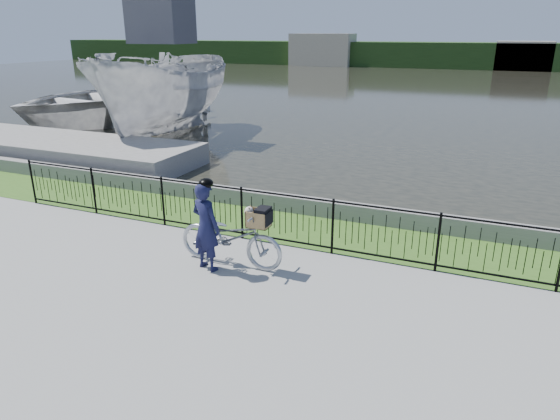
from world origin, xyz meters
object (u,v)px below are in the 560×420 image
at_px(dock, 62,149).
at_px(bicycle_rig, 231,237).
at_px(cyclist, 206,225).
at_px(boat_near, 166,92).
at_px(boat_far, 109,99).

xyz_separation_m(dock, bicycle_rig, (9.39, -5.10, 0.21)).
height_order(cyclist, boat_near, boat_near).
height_order(dock, cyclist, cyclist).
bearing_deg(dock, cyclist, -30.98).
xyz_separation_m(dock, cyclist, (9.06, -5.44, 0.51)).
xyz_separation_m(dock, boat_near, (1.38, 4.37, 1.56)).
bearing_deg(boat_near, boat_far, 153.37).
distance_m(dock, boat_near, 4.84).
bearing_deg(boat_near, cyclist, -51.95).
bearing_deg(cyclist, boat_near, 128.05).
xyz_separation_m(cyclist, boat_far, (-12.98, 12.46, 0.20)).
bearing_deg(bicycle_rig, dock, 151.49).
relative_size(bicycle_rig, cyclist, 1.21).
height_order(dock, boat_far, boat_far).
relative_size(dock, boat_near, 1.04).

